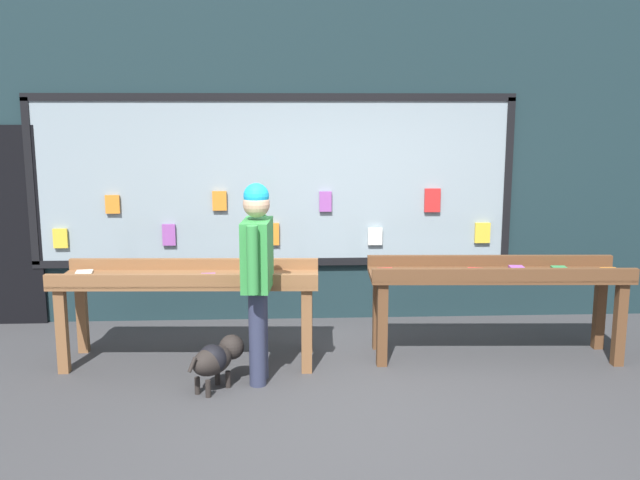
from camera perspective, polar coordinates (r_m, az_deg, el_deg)
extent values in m
plane|color=#38383A|center=(5.71, 2.73, -12.92)|extent=(40.00, 40.00, 0.00)
cube|color=#192D33|center=(7.64, 1.12, 7.69)|extent=(8.06, 0.20, 3.78)
cube|color=#8C9EA8|center=(7.52, -3.79, 4.72)|extent=(5.00, 0.03, 1.73)
cube|color=black|center=(7.48, -3.87, 11.34)|extent=(5.08, 0.06, 0.08)
cube|color=black|center=(7.66, -3.71, -1.75)|extent=(5.08, 0.06, 0.08)
cube|color=black|center=(7.97, -22.13, 4.29)|extent=(0.08, 0.06, 1.73)
cube|color=black|center=(7.89, 14.76, 4.66)|extent=(0.08, 0.06, 1.73)
cube|color=yellow|center=(7.92, -20.05, 0.12)|extent=(0.15, 0.03, 0.20)
cube|color=orange|center=(7.72, -16.26, 2.76)|extent=(0.15, 0.03, 0.19)
cube|color=#994CA5|center=(7.66, -11.99, 0.41)|extent=(0.14, 0.03, 0.23)
cube|color=orange|center=(7.54, -8.04, 3.12)|extent=(0.15, 0.03, 0.20)
cube|color=orange|center=(7.56, -3.84, 0.47)|extent=(0.15, 0.03, 0.24)
cube|color=#994CA5|center=(7.52, 0.44, 3.10)|extent=(0.13, 0.03, 0.21)
cube|color=silver|center=(7.62, 4.43, 0.29)|extent=(0.15, 0.03, 0.19)
cube|color=red|center=(7.67, 8.98, 3.16)|extent=(0.17, 0.03, 0.25)
cube|color=yellow|center=(7.85, 12.87, 0.56)|extent=(0.16, 0.03, 0.22)
cube|color=brown|center=(6.58, -19.94, -6.87)|extent=(0.09, 0.09, 0.75)
cube|color=brown|center=(6.20, -1.08, -7.28)|extent=(0.09, 0.09, 0.75)
cube|color=brown|center=(7.06, -18.50, -5.61)|extent=(0.09, 0.09, 0.75)
cube|color=brown|center=(6.71, -1.02, -5.89)|extent=(0.09, 0.09, 0.75)
cube|color=brown|center=(6.45, -10.49, -3.11)|extent=(2.34, 0.80, 0.04)
cube|color=brown|center=(6.14, -11.03, -3.26)|extent=(2.31, 0.16, 0.12)
cube|color=brown|center=(6.74, -10.04, -1.98)|extent=(2.31, 0.16, 0.12)
cube|color=silver|center=(6.80, -18.36, -2.50)|extent=(0.17, 0.20, 0.02)
cube|color=#2659B2|center=(6.40, -15.81, -3.13)|extent=(0.14, 0.21, 0.03)
cube|color=#2659B2|center=(6.28, -12.37, -3.26)|extent=(0.19, 0.25, 0.02)
cube|color=#994CA5|center=(6.41, -8.93, -2.88)|extent=(0.15, 0.21, 0.02)
cube|color=#338C4C|center=(6.36, -5.30, -2.91)|extent=(0.15, 0.21, 0.02)
cube|color=#994CA5|center=(6.19, -1.60, -3.23)|extent=(0.19, 0.21, 0.02)
cube|color=brown|center=(6.38, 4.99, -6.76)|extent=(0.09, 0.09, 0.76)
cube|color=brown|center=(6.90, 22.85, -6.23)|extent=(0.09, 0.09, 0.76)
cube|color=brown|center=(6.82, 4.64, -5.61)|extent=(0.09, 0.09, 0.76)
cube|color=brown|center=(7.30, 21.46, -5.22)|extent=(0.09, 0.09, 0.76)
cube|color=brown|center=(6.67, 13.95, -2.71)|extent=(2.34, 0.72, 0.04)
cube|color=brown|center=(6.39, 14.57, -2.75)|extent=(2.31, 0.16, 0.12)
cube|color=brown|center=(6.92, 13.41, -1.70)|extent=(2.31, 0.16, 0.12)
cube|color=red|center=(6.44, 5.37, -2.56)|extent=(0.15, 0.22, 0.03)
cube|color=orange|center=(6.36, 8.99, -2.86)|extent=(0.19, 0.22, 0.03)
cube|color=red|center=(6.59, 12.36, -2.49)|extent=(0.20, 0.26, 0.03)
cube|color=#994CA5|center=(6.79, 15.51, -2.23)|extent=(0.14, 0.19, 0.03)
cube|color=#338C4C|center=(6.90, 18.71, -2.24)|extent=(0.14, 0.22, 0.03)
cube|color=orange|center=(6.99, 22.31, -2.31)|extent=(0.16, 0.21, 0.03)
cylinder|color=#2D334C|center=(5.93, -5.04, -7.85)|extent=(0.14, 0.14, 0.81)
cylinder|color=#2D334C|center=(6.08, -4.85, -7.38)|extent=(0.14, 0.14, 0.81)
cube|color=#338C3F|center=(5.83, -5.05, -1.16)|extent=(0.26, 0.47, 0.57)
cylinder|color=#338C3F|center=(5.55, -5.43, -1.62)|extent=(0.09, 0.09, 0.54)
cylinder|color=#338C3F|center=(6.11, -4.71, -0.49)|extent=(0.09, 0.09, 0.54)
sphere|color=tan|center=(5.76, -5.11, 2.88)|extent=(0.22, 0.22, 0.22)
sphere|color=#19A5E0|center=(5.75, -5.12, 3.53)|extent=(0.21, 0.21, 0.21)
ellipsoid|color=black|center=(5.91, -8.61, -9.52)|extent=(0.43, 0.46, 0.23)
ellipsoid|color=black|center=(5.90, -8.62, -9.43)|extent=(0.34, 0.34, 0.24)
sphere|color=black|center=(6.06, -7.08, -8.49)|extent=(0.21, 0.21, 0.21)
cylinder|color=black|center=(5.74, -10.19, -9.81)|extent=(0.08, 0.09, 0.12)
cylinder|color=black|center=(6.02, -7.36, -11.00)|extent=(0.04, 0.04, 0.14)
cylinder|color=black|center=(6.09, -8.20, -10.75)|extent=(0.04, 0.04, 0.14)
cylinder|color=black|center=(5.86, -8.94, -11.67)|extent=(0.04, 0.04, 0.14)
cylinder|color=black|center=(5.93, -9.78, -11.41)|extent=(0.04, 0.04, 0.14)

